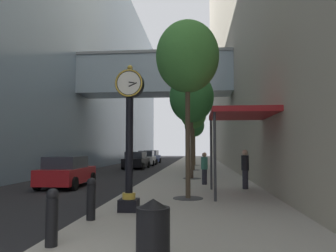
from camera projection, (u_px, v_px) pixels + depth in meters
ground_plane at (165, 169)px, 30.10m from camera, size 110.00×110.00×0.00m
sidewalk_right at (197, 167)px, 32.80m from camera, size 5.99×80.00×0.14m
building_block_left at (63, 53)px, 34.98m from camera, size 22.42×80.00×24.96m
street_clock at (129, 130)px, 9.44m from camera, size 0.84×0.55×4.32m
bollard_nearest at (52, 216)px, 5.97m from camera, size 0.24×0.24×1.07m
bollard_second at (91, 198)px, 8.16m from camera, size 0.24×0.24×1.07m
bollard_fourth at (128, 181)px, 12.55m from camera, size 0.24×0.24×1.07m
street_tree_near at (187, 57)px, 12.01m from camera, size 2.37×2.37×6.64m
street_tree_mid_near at (192, 98)px, 19.69m from camera, size 2.73×2.73×6.55m
street_tree_mid_far at (193, 114)px, 27.38m from camera, size 2.23×2.23×6.08m
street_tree_far at (194, 126)px, 35.04m from camera, size 2.16×2.16×5.60m
trash_bin at (153, 233)px, 4.86m from camera, size 0.53×0.53×1.05m
pedestrian_walking at (245, 168)px, 14.47m from camera, size 0.48×0.48×1.76m
pedestrian_by_clock at (204, 168)px, 16.22m from camera, size 0.47×0.47×1.62m
storefront_awning at (240, 115)px, 12.72m from camera, size 2.40×3.60×3.30m
car_white_near at (147, 158)px, 37.03m from camera, size 2.15×4.15×1.71m
car_red_mid at (67, 172)px, 16.30m from camera, size 2.08×4.09×1.56m
car_blue_far at (151, 157)px, 41.91m from camera, size 2.13×4.29×1.73m
car_black_trailing at (136, 160)px, 31.17m from camera, size 2.20×4.46×1.65m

